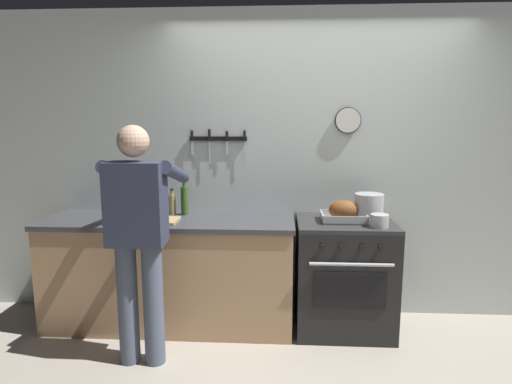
{
  "coord_description": "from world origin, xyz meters",
  "views": [
    {
      "loc": [
        -0.29,
        -2.38,
        1.69
      ],
      "look_at": [
        -0.48,
        0.85,
        1.15
      ],
      "focal_mm": 30.29,
      "sensor_mm": 36.0,
      "label": 1
    }
  ],
  "objects_px": {
    "roasting_pan": "(344,212)",
    "bottle_dish_soap": "(155,204)",
    "bottle_olive_oil": "(185,200)",
    "person_cook": "(138,230)",
    "saucepan": "(379,221)",
    "stock_pot": "(369,207)",
    "stove": "(344,275)",
    "bottle_vinegar": "(172,204)",
    "cutting_board": "(155,220)"
  },
  "relations": [
    {
      "from": "roasting_pan",
      "to": "bottle_dish_soap",
      "type": "relative_size",
      "value": 1.49
    },
    {
      "from": "saucepan",
      "to": "bottle_vinegar",
      "type": "relative_size",
      "value": 0.61
    },
    {
      "from": "roasting_pan",
      "to": "saucepan",
      "type": "xyz_separation_m",
      "value": [
        0.24,
        -0.18,
        -0.03
      ]
    },
    {
      "from": "roasting_pan",
      "to": "stock_pot",
      "type": "distance_m",
      "value": 0.21
    },
    {
      "from": "bottle_dish_soap",
      "to": "bottle_olive_oil",
      "type": "bearing_deg",
      "value": 15.78
    },
    {
      "from": "bottle_dish_soap",
      "to": "bottle_olive_oil",
      "type": "xyz_separation_m",
      "value": [
        0.23,
        0.07,
        0.03
      ]
    },
    {
      "from": "stove",
      "to": "cutting_board",
      "type": "relative_size",
      "value": 2.5
    },
    {
      "from": "person_cook",
      "to": "bottle_vinegar",
      "type": "xyz_separation_m",
      "value": [
        0.05,
        0.74,
        0.04
      ]
    },
    {
      "from": "stock_pot",
      "to": "cutting_board",
      "type": "relative_size",
      "value": 0.62
    },
    {
      "from": "bottle_dish_soap",
      "to": "stove",
      "type": "bearing_deg",
      "value": -3.42
    },
    {
      "from": "cutting_board",
      "to": "bottle_vinegar",
      "type": "xyz_separation_m",
      "value": [
        0.07,
        0.28,
        0.08
      ]
    },
    {
      "from": "stove",
      "to": "bottle_olive_oil",
      "type": "relative_size",
      "value": 2.99
    },
    {
      "from": "cutting_board",
      "to": "stove",
      "type": "bearing_deg",
      "value": 4.17
    },
    {
      "from": "person_cook",
      "to": "stock_pot",
      "type": "xyz_separation_m",
      "value": [
        1.66,
        0.61,
        0.06
      ]
    },
    {
      "from": "person_cook",
      "to": "saucepan",
      "type": "height_order",
      "value": "person_cook"
    },
    {
      "from": "stock_pot",
      "to": "bottle_dish_soap",
      "type": "height_order",
      "value": "bottle_dish_soap"
    },
    {
      "from": "roasting_pan",
      "to": "stove",
      "type": "bearing_deg",
      "value": 17.02
    },
    {
      "from": "person_cook",
      "to": "saucepan",
      "type": "distance_m",
      "value": 1.74
    },
    {
      "from": "roasting_pan",
      "to": "bottle_vinegar",
      "type": "relative_size",
      "value": 1.61
    },
    {
      "from": "stove",
      "to": "bottle_vinegar",
      "type": "xyz_separation_m",
      "value": [
        -1.43,
        0.17,
        0.54
      ]
    },
    {
      "from": "stock_pot",
      "to": "bottle_dish_soap",
      "type": "distance_m",
      "value": 1.74
    },
    {
      "from": "stove",
      "to": "person_cook",
      "type": "xyz_separation_m",
      "value": [
        -1.48,
        -0.58,
        0.5
      ]
    },
    {
      "from": "stock_pot",
      "to": "saucepan",
      "type": "bearing_deg",
      "value": -80.6
    },
    {
      "from": "stove",
      "to": "person_cook",
      "type": "height_order",
      "value": "person_cook"
    },
    {
      "from": "roasting_pan",
      "to": "bottle_olive_oil",
      "type": "bearing_deg",
      "value": 172.81
    },
    {
      "from": "saucepan",
      "to": "cutting_board",
      "type": "xyz_separation_m",
      "value": [
        -1.72,
        0.08,
        -0.04
      ]
    },
    {
      "from": "cutting_board",
      "to": "bottle_vinegar",
      "type": "relative_size",
      "value": 1.64
    },
    {
      "from": "bottle_vinegar",
      "to": "person_cook",
      "type": "bearing_deg",
      "value": -93.58
    },
    {
      "from": "saucepan",
      "to": "cutting_board",
      "type": "height_order",
      "value": "saucepan"
    },
    {
      "from": "saucepan",
      "to": "bottle_dish_soap",
      "type": "xyz_separation_m",
      "value": [
        -1.78,
        0.28,
        0.05
      ]
    },
    {
      "from": "cutting_board",
      "to": "person_cook",
      "type": "bearing_deg",
      "value": -87.07
    },
    {
      "from": "roasting_pan",
      "to": "bottle_dish_soap",
      "type": "height_order",
      "value": "bottle_dish_soap"
    },
    {
      "from": "person_cook",
      "to": "saucepan",
      "type": "xyz_separation_m",
      "value": [
        1.7,
        0.39,
        -0.0
      ]
    },
    {
      "from": "stock_pot",
      "to": "saucepan",
      "type": "height_order",
      "value": "stock_pot"
    },
    {
      "from": "roasting_pan",
      "to": "bottle_olive_oil",
      "type": "relative_size",
      "value": 1.17
    },
    {
      "from": "person_cook",
      "to": "cutting_board",
      "type": "height_order",
      "value": "person_cook"
    },
    {
      "from": "person_cook",
      "to": "bottle_vinegar",
      "type": "distance_m",
      "value": 0.75
    },
    {
      "from": "bottle_dish_soap",
      "to": "saucepan",
      "type": "bearing_deg",
      "value": -8.89
    },
    {
      "from": "roasting_pan",
      "to": "bottle_dish_soap",
      "type": "bearing_deg",
      "value": 176.31
    },
    {
      "from": "saucepan",
      "to": "bottle_dish_soap",
      "type": "relative_size",
      "value": 0.57
    },
    {
      "from": "bottle_olive_oil",
      "to": "bottle_vinegar",
      "type": "height_order",
      "value": "bottle_olive_oil"
    },
    {
      "from": "stove",
      "to": "bottle_olive_oil",
      "type": "height_order",
      "value": "bottle_olive_oil"
    },
    {
      "from": "bottle_dish_soap",
      "to": "bottle_vinegar",
      "type": "xyz_separation_m",
      "value": [
        0.12,
        0.08,
        -0.01
      ]
    },
    {
      "from": "roasting_pan",
      "to": "stock_pot",
      "type": "height_order",
      "value": "stock_pot"
    },
    {
      "from": "person_cook",
      "to": "bottle_vinegar",
      "type": "bearing_deg",
      "value": -3.52
    },
    {
      "from": "roasting_pan",
      "to": "bottle_olive_oil",
      "type": "height_order",
      "value": "bottle_olive_oil"
    },
    {
      "from": "stove",
      "to": "bottle_vinegar",
      "type": "relative_size",
      "value": 4.11
    },
    {
      "from": "stove",
      "to": "stock_pot",
      "type": "xyz_separation_m",
      "value": [
        0.18,
        0.04,
        0.56
      ]
    },
    {
      "from": "person_cook",
      "to": "bottle_dish_soap",
      "type": "distance_m",
      "value": 0.67
    },
    {
      "from": "bottle_olive_oil",
      "to": "stove",
      "type": "bearing_deg",
      "value": -6.82
    }
  ]
}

